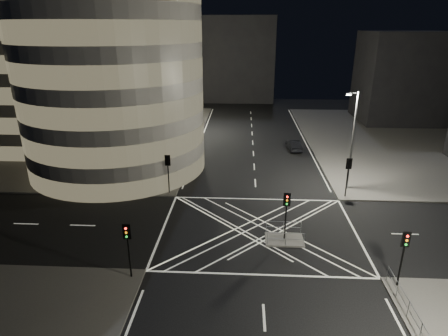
# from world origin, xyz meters

# --- Properties ---
(ground) EXTENTS (120.00, 120.00, 0.00)m
(ground) POSITION_xyz_m (0.00, 0.00, 0.00)
(ground) COLOR black
(ground) RESTS_ON ground
(sidewalk_far_left) EXTENTS (42.00, 42.00, 0.15)m
(sidewalk_far_left) POSITION_xyz_m (-29.00, 27.00, 0.07)
(sidewalk_far_left) COLOR #595653
(sidewalk_far_left) RESTS_ON ground
(central_island) EXTENTS (3.00, 2.00, 0.15)m
(central_island) POSITION_xyz_m (2.00, -1.50, 0.07)
(central_island) COLOR slate
(central_island) RESTS_ON ground
(office_tower_curved) EXTENTS (30.00, 29.00, 27.20)m
(office_tower_curved) POSITION_xyz_m (-20.74, 18.74, 12.65)
(office_tower_curved) COLOR gray
(office_tower_curved) RESTS_ON sidewalk_far_left
(office_block_rear) EXTENTS (24.00, 16.00, 22.00)m
(office_block_rear) POSITION_xyz_m (-22.00, 42.00, 11.15)
(office_block_rear) COLOR gray
(office_block_rear) RESTS_ON sidewalk_far_left
(building_right_far) EXTENTS (14.00, 12.00, 15.00)m
(building_right_far) POSITION_xyz_m (26.00, 40.00, 7.65)
(building_right_far) COLOR black
(building_right_far) RESTS_ON sidewalk_far_right
(building_far_end) EXTENTS (18.00, 8.00, 18.00)m
(building_far_end) POSITION_xyz_m (-4.00, 58.00, 9.00)
(building_far_end) COLOR black
(building_far_end) RESTS_ON ground
(tree_a) EXTENTS (4.73, 4.73, 7.50)m
(tree_a) POSITION_xyz_m (-10.50, 9.00, 4.92)
(tree_a) COLOR black
(tree_a) RESTS_ON sidewalk_far_left
(tree_b) EXTENTS (4.09, 4.09, 6.61)m
(tree_b) POSITION_xyz_m (-10.50, 15.00, 4.39)
(tree_b) COLOR black
(tree_b) RESTS_ON sidewalk_far_left
(tree_c) EXTENTS (3.82, 3.82, 7.07)m
(tree_c) POSITION_xyz_m (-10.50, 21.00, 5.00)
(tree_c) COLOR black
(tree_c) RESTS_ON sidewalk_far_left
(tree_d) EXTENTS (4.48, 4.48, 7.88)m
(tree_d) POSITION_xyz_m (-10.50, 27.00, 5.44)
(tree_d) COLOR black
(tree_d) RESTS_ON sidewalk_far_left
(tree_e) EXTENTS (4.51, 4.51, 6.57)m
(tree_e) POSITION_xyz_m (-10.50, 33.00, 4.12)
(tree_e) COLOR black
(tree_e) RESTS_ON sidewalk_far_left
(traffic_signal_fl) EXTENTS (0.55, 0.22, 4.00)m
(traffic_signal_fl) POSITION_xyz_m (-8.80, 6.80, 2.91)
(traffic_signal_fl) COLOR black
(traffic_signal_fl) RESTS_ON sidewalk_far_left
(traffic_signal_nl) EXTENTS (0.55, 0.22, 4.00)m
(traffic_signal_nl) POSITION_xyz_m (-8.80, -6.80, 2.91)
(traffic_signal_nl) COLOR black
(traffic_signal_nl) RESTS_ON sidewalk_near_left
(traffic_signal_fr) EXTENTS (0.55, 0.22, 4.00)m
(traffic_signal_fr) POSITION_xyz_m (8.80, 6.80, 2.91)
(traffic_signal_fr) COLOR black
(traffic_signal_fr) RESTS_ON sidewalk_far_right
(traffic_signal_nr) EXTENTS (0.55, 0.22, 4.00)m
(traffic_signal_nr) POSITION_xyz_m (8.80, -6.80, 2.91)
(traffic_signal_nr) COLOR black
(traffic_signal_nr) RESTS_ON sidewalk_near_right
(traffic_signal_island) EXTENTS (0.55, 0.22, 4.00)m
(traffic_signal_island) POSITION_xyz_m (2.00, -1.50, 2.91)
(traffic_signal_island) COLOR black
(traffic_signal_island) RESTS_ON central_island
(street_lamp_left_near) EXTENTS (1.25, 0.25, 10.00)m
(street_lamp_left_near) POSITION_xyz_m (-9.44, 12.00, 5.54)
(street_lamp_left_near) COLOR slate
(street_lamp_left_near) RESTS_ON sidewalk_far_left
(street_lamp_left_far) EXTENTS (1.25, 0.25, 10.00)m
(street_lamp_left_far) POSITION_xyz_m (-9.44, 30.00, 5.54)
(street_lamp_left_far) COLOR slate
(street_lamp_left_far) RESTS_ON sidewalk_far_left
(street_lamp_right_far) EXTENTS (1.25, 0.25, 10.00)m
(street_lamp_right_far) POSITION_xyz_m (9.44, 9.00, 5.54)
(street_lamp_right_far) COLOR slate
(street_lamp_right_far) RESTS_ON sidewalk_far_right
(railing_island_south) EXTENTS (2.80, 0.06, 1.10)m
(railing_island_south) POSITION_xyz_m (2.00, -2.40, 0.70)
(railing_island_south) COLOR slate
(railing_island_south) RESTS_ON central_island
(railing_island_north) EXTENTS (2.80, 0.06, 1.10)m
(railing_island_north) POSITION_xyz_m (2.00, -0.60, 0.70)
(railing_island_north) COLOR slate
(railing_island_north) RESTS_ON central_island
(sedan) EXTENTS (1.88, 4.26, 1.36)m
(sedan) POSITION_xyz_m (5.53, 21.86, 0.68)
(sedan) COLOR black
(sedan) RESTS_ON ground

